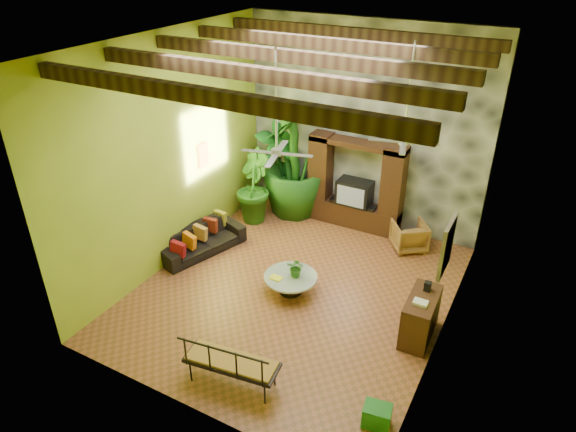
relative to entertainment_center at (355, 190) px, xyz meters
The scene contains 23 objects.
ground 3.28m from the entertainment_center, 90.00° to the right, with size 7.00×7.00×0.00m, color brown.
ceiling 5.11m from the entertainment_center, 90.00° to the right, with size 6.00×7.00×0.02m, color silver.
back_wall 1.58m from the entertainment_center, 90.00° to the left, with size 6.00×0.02×5.00m, color #8EA926.
left_wall 4.60m from the entertainment_center, 133.73° to the right, with size 0.02×7.00×5.00m, color #8EA926.
right_wall 4.60m from the entertainment_center, 46.27° to the right, with size 0.02×7.00×5.00m, color #8EA926.
stone_accent_wall 1.56m from the entertainment_center, 90.00° to the left, with size 5.98×0.10×4.98m, color #34373C.
ceiling_beams 4.94m from the entertainment_center, 90.00° to the right, with size 5.95×5.36×0.22m.
entertainment_center is the anchor object (origin of this frame).
ceiling_fan_front 4.30m from the entertainment_center, 93.24° to the right, with size 1.28×1.28×1.86m.
ceiling_fan_back 3.50m from the entertainment_center, 50.43° to the right, with size 1.28×1.28×1.86m.
wall_art_mask 3.82m from the entertainment_center, 144.18° to the right, with size 0.06×0.32×0.55m, color yellow.
wall_art_painting 4.95m from the entertainment_center, 51.61° to the right, with size 0.06×0.70×0.90m, color #21557A.
sofa 3.96m from the entertainment_center, 132.70° to the right, with size 2.09×0.82×0.61m, color black.
wicker_armchair 1.76m from the entertainment_center, 15.41° to the right, with size 0.73×0.75×0.68m, color brown.
tall_plant_a 2.13m from the entertainment_center, behind, with size 1.27×0.86×2.41m, color #185D1F.
tall_plant_b 2.58m from the entertainment_center, 158.32° to the right, with size 1.02×0.83×1.86m, color #27651A.
tall_plant_c 1.73m from the entertainment_center, behind, with size 1.67×1.67×2.98m, color #1E5716.
coffee_table 3.34m from the entertainment_center, 91.08° to the right, with size 1.10×1.10×0.40m.
centerpiece_plant 3.22m from the entertainment_center, 89.32° to the right, with size 0.36×0.31×0.40m, color #2C681B.
yellow_tray 3.53m from the entertainment_center, 94.69° to the right, with size 0.25×0.18×0.03m, color gold.
iron_bench 5.99m from the entertainment_center, 87.48° to the right, with size 1.63×0.77×0.57m.
side_console 4.26m from the entertainment_center, 51.23° to the right, with size 0.50×1.10×0.88m, color #321F10.
green_bin 6.19m from the entertainment_center, 64.44° to the right, with size 0.42×0.31×0.37m, color #1C6A2F.
Camera 1 is at (4.00, -7.72, 6.60)m, focal length 32.00 mm.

